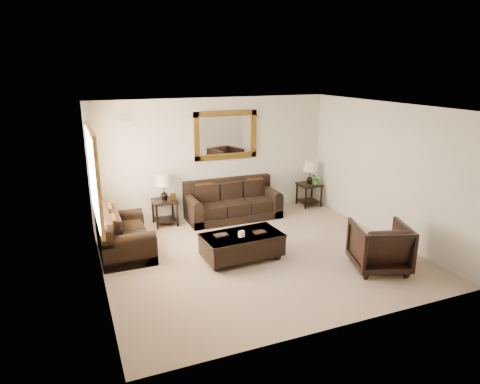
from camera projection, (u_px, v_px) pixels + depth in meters
name	position (u px, v px, depth m)	size (l,w,h in m)	color
room	(259.00, 184.00, 7.55)	(5.51, 5.01, 2.71)	gray
window	(94.00, 176.00, 7.32)	(0.07, 1.96, 1.66)	white
mirror	(226.00, 135.00, 9.71)	(1.50, 0.06, 1.10)	#503510
air_vent	(126.00, 117.00, 8.79)	(0.25, 0.02, 0.18)	#999999
sofa	(232.00, 204.00, 9.80)	(2.11, 0.91, 0.86)	black
loveseat	(121.00, 237.00, 7.90)	(0.92, 1.55, 0.87)	black
end_table_left	(164.00, 192.00, 9.23)	(0.52, 0.52, 1.15)	black
end_table_right	(310.00, 177.00, 10.54)	(0.52, 0.52, 1.14)	black
coffee_table	(242.00, 244.00, 7.66)	(1.46, 0.85, 0.60)	black
armchair	(380.00, 244.00, 7.25)	(0.88, 0.83, 0.91)	black
potted_plant	(316.00, 179.00, 10.52)	(0.27, 0.30, 0.23)	#2A5E20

